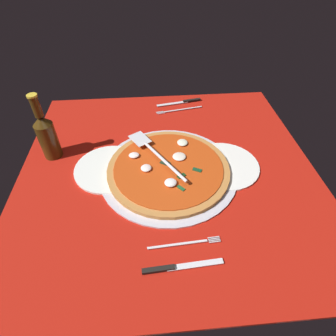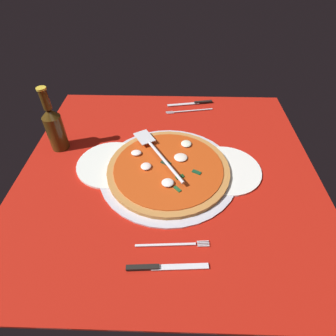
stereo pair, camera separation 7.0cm
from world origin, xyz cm
name	(u,v)px [view 1 (the left image)]	position (x,y,z in cm)	size (l,w,h in cm)	color
ground_plane	(168,170)	(0.00, 0.00, -0.40)	(95.04, 95.04, 0.80)	#AC170D
checker_pattern	(168,169)	(0.00, 0.00, 0.05)	(95.04, 95.04, 0.10)	silver
pizza_pan	(168,171)	(0.14, 1.70, 0.53)	(43.92, 43.92, 0.87)	silver
dinner_plate_left	(224,166)	(-18.38, 0.62, 0.60)	(22.80, 22.80, 1.00)	white
dinner_plate_right	(109,169)	(18.98, -1.05, 0.60)	(22.47, 22.47, 1.00)	white
pizza	(168,168)	(0.15, 1.64, 1.77)	(38.90, 38.90, 2.90)	#BC7A3A
pizza_server	(155,153)	(3.79, -3.34, 4.25)	(17.94, 26.81, 1.00)	silver
place_setting_near	(181,106)	(-8.81, -37.81, 0.45)	(22.17, 16.04, 1.40)	silver
place_setting_far	(180,256)	(-0.36, 31.46, 0.45)	(21.15, 14.28, 1.40)	silver
beer_bottle	(47,135)	(38.44, -9.73, 8.94)	(5.98, 5.98, 23.02)	#432D0E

